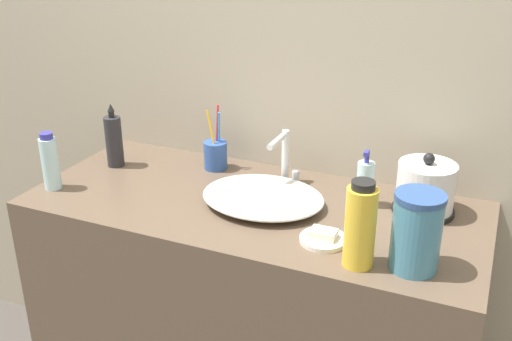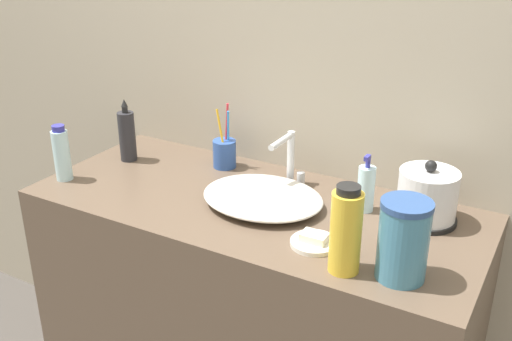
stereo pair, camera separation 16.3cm
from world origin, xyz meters
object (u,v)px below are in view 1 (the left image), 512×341
at_px(electric_kettle, 425,190).
at_px(mouthwash_bottle, 360,226).
at_px(water_pitcher, 416,232).
at_px(faucet, 285,155).
at_px(lotion_bottle, 365,183).
at_px(shampoo_bottle, 114,140).
at_px(hand_cream_bottle, 50,162).
at_px(toothbrush_cup, 216,154).

height_order(electric_kettle, mouthwash_bottle, mouthwash_bottle).
distance_m(electric_kettle, water_pitcher, 0.29).
bearing_deg(faucet, water_pitcher, -35.93).
height_order(mouthwash_bottle, water_pitcher, mouthwash_bottle).
distance_m(lotion_bottle, water_pitcher, 0.33).
distance_m(faucet, water_pitcher, 0.53).
relative_size(shampoo_bottle, water_pitcher, 1.10).
height_order(electric_kettle, shampoo_bottle, shampoo_bottle).
bearing_deg(mouthwash_bottle, hand_cream_bottle, 176.84).
relative_size(faucet, electric_kettle, 0.95).
bearing_deg(shampoo_bottle, faucet, 8.59).
bearing_deg(hand_cream_bottle, mouthwash_bottle, -3.16).
xyz_separation_m(lotion_bottle, shampoo_bottle, (-0.80, -0.04, 0.02)).
xyz_separation_m(toothbrush_cup, water_pitcher, (0.67, -0.34, 0.05)).
relative_size(toothbrush_cup, lotion_bottle, 1.28).
bearing_deg(hand_cream_bottle, water_pitcher, -0.81).
bearing_deg(hand_cream_bottle, toothbrush_cup, 40.90).
relative_size(electric_kettle, lotion_bottle, 1.05).
bearing_deg(water_pitcher, hand_cream_bottle, 179.19).
relative_size(electric_kettle, toothbrush_cup, 0.82).
bearing_deg(faucet, lotion_bottle, -9.87).
bearing_deg(faucet, electric_kettle, -3.16).
distance_m(mouthwash_bottle, hand_cream_bottle, 0.93).
xyz_separation_m(lotion_bottle, mouthwash_bottle, (0.06, -0.31, 0.04)).
relative_size(lotion_bottle, mouthwash_bottle, 0.77).
height_order(toothbrush_cup, water_pitcher, toothbrush_cup).
height_order(shampoo_bottle, mouthwash_bottle, mouthwash_bottle).
height_order(mouthwash_bottle, hand_cream_bottle, mouthwash_bottle).
height_order(lotion_bottle, mouthwash_bottle, mouthwash_bottle).
bearing_deg(lotion_bottle, toothbrush_cup, 172.27).
distance_m(toothbrush_cup, water_pitcher, 0.75).
height_order(electric_kettle, toothbrush_cup, toothbrush_cup).
height_order(shampoo_bottle, hand_cream_bottle, shampoo_bottle).
bearing_deg(toothbrush_cup, electric_kettle, -4.02).
bearing_deg(electric_kettle, shampoo_bottle, -176.42).
distance_m(electric_kettle, toothbrush_cup, 0.65).
distance_m(lotion_bottle, mouthwash_bottle, 0.31).
xyz_separation_m(faucet, mouthwash_bottle, (0.31, -0.35, 0.01)).
height_order(faucet, shampoo_bottle, shampoo_bottle).
relative_size(hand_cream_bottle, water_pitcher, 0.92).
height_order(faucet, toothbrush_cup, toothbrush_cup).
height_order(lotion_bottle, shampoo_bottle, shampoo_bottle).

